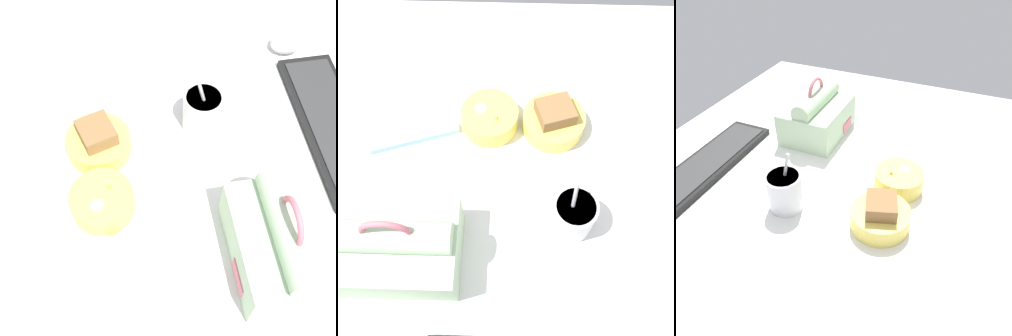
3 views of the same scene
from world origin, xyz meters
TOP-DOWN VIEW (x-y plane):
  - desk_surface at (0.00, 0.00)cm, footprint 140.00×110.00cm
  - keyboard at (-3.83, 32.46)cm, footprint 39.52×12.31cm
  - lunch_bag at (22.15, 12.40)cm, footprint 21.68×16.35cm
  - soup_cup at (-9.15, 5.18)cm, footprint 8.11×8.11cm
  - bento_bowl_sandwich at (-6.28, -16.85)cm, footprint 13.15×13.15cm
  - bento_bowl_snacks at (7.35, -17.20)cm, footprint 12.14×12.14cm
  - chopstick_case at (23.41, -12.98)cm, footprint 19.11×8.28cm

SIDE VIEW (x-z plane):
  - desk_surface at x=0.00cm, z-range 0.00..2.00cm
  - chopstick_case at x=23.41cm, z-range 2.00..3.60cm
  - keyboard at x=-3.83cm, z-range 1.97..4.07cm
  - bento_bowl_snacks at x=7.35cm, z-range 1.68..7.60cm
  - bento_bowl_sandwich at x=-6.28cm, z-range 1.02..8.76cm
  - soup_cup at x=-9.15cm, z-range -0.85..14.54cm
  - lunch_bag at x=22.15cm, z-range -1.02..17.23cm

